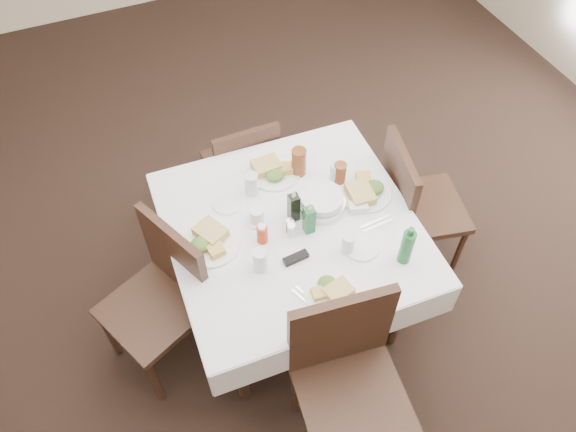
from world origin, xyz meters
The scene contains 33 objects.
ground_plane centered at (0.00, 0.00, 0.00)m, with size 7.00×7.00×0.00m, color black.
room_shell centered at (0.00, 0.00, 1.71)m, with size 6.04×7.04×2.80m.
dining_table centered at (-0.06, -0.17, 0.68)m, with size 1.30×1.30×0.76m.
chair_north centered at (-0.06, 0.57, 0.49)m, with size 0.41×0.41×0.86m.
chair_south centered at (-0.11, -0.92, 0.59)m, with size 0.54×0.54×1.03m.
chair_east centered at (0.72, -0.13, 0.55)m, with size 0.54×0.54×0.95m.
chair_west centered at (-0.76, -0.15, 0.55)m, with size 0.60×0.60×0.96m.
meal_north centered at (-0.01, 0.20, 0.79)m, with size 0.29×0.29×0.06m.
meal_south centered at (-0.05, -0.61, 0.78)m, with size 0.24×0.24×0.05m.
meal_east centered at (0.38, -0.13, 0.79)m, with size 0.30×0.30×0.07m.
meal_west centered at (-0.48, -0.12, 0.79)m, with size 0.29×0.29×0.06m.
side_plate_a centered at (-0.31, 0.09, 0.77)m, with size 0.16×0.16×0.01m.
side_plate_b centered at (0.21, -0.43, 0.77)m, with size 0.18×0.18×0.01m.
water_n centered at (-0.16, 0.11, 0.83)m, with size 0.07×0.07×0.13m.
water_s centered at (0.13, -0.43, 0.82)m, with size 0.06×0.06×0.12m.
water_e centered at (0.28, 0.02, 0.83)m, with size 0.07×0.07×0.13m.
water_w centered at (-0.30, -0.35, 0.83)m, with size 0.07×0.07×0.13m.
iced_tea_a centered at (0.12, 0.15, 0.85)m, with size 0.08×0.08×0.17m.
iced_tea_b centered at (0.30, 0.00, 0.83)m, with size 0.07×0.07×0.14m.
bread_basket centered at (0.14, -0.12, 0.80)m, with size 0.25×0.25×0.08m.
oil_cruet_dark centered at (-0.03, -0.13, 0.85)m, with size 0.05×0.05×0.22m.
oil_cruet_green centered at (0.01, -0.23, 0.85)m, with size 0.05×0.05×0.21m.
ketchup_bottle centered at (-0.23, -0.20, 0.82)m, with size 0.06×0.06×0.12m.
salt_shaker centered at (-0.08, -0.23, 0.81)m, with size 0.04×0.04×0.09m.
pepper_shaker centered at (-0.08, -0.20, 0.81)m, with size 0.04×0.04×0.09m.
coffee_mug centered at (-0.21, -0.07, 0.80)m, with size 0.12×0.12×0.09m.
sunglasses centered at (-0.12, -0.37, 0.78)m, with size 0.13×0.05×0.03m.
green_bottle centered at (0.36, -0.58, 0.87)m, with size 0.06×0.06×0.24m.
sugar_caddy centered at (0.30, -0.22, 0.79)m, with size 0.11×0.08×0.05m.
cutlery_n centered at (0.09, 0.21, 0.77)m, with size 0.10×0.21×0.01m.
cutlery_s centered at (-0.17, -0.59, 0.77)m, with size 0.10×0.16×0.01m.
cutlery_e centered at (0.34, -0.33, 0.77)m, with size 0.18×0.06×0.01m.
cutlery_w centered at (-0.52, -0.06, 0.77)m, with size 0.18×0.07×0.01m.
Camera 1 is at (-0.76, -1.77, 3.03)m, focal length 35.00 mm.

